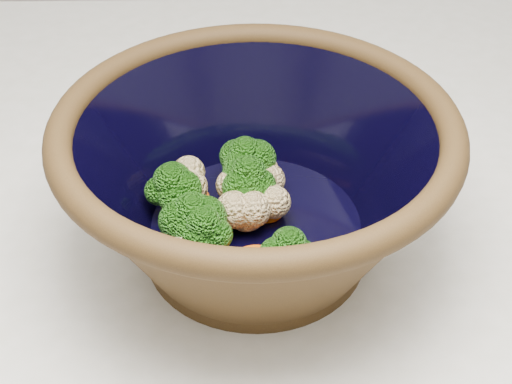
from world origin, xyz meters
TOP-DOWN VIEW (x-y plane):
  - mixing_bowl at (-0.05, 0.10)m, footprint 0.31×0.31m
  - vegetable_pile at (-0.07, 0.10)m, footprint 0.13×0.15m

SIDE VIEW (x-z plane):
  - vegetable_pile at x=-0.07m, z-range 0.93..0.98m
  - mixing_bowl at x=-0.05m, z-range 0.91..1.04m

